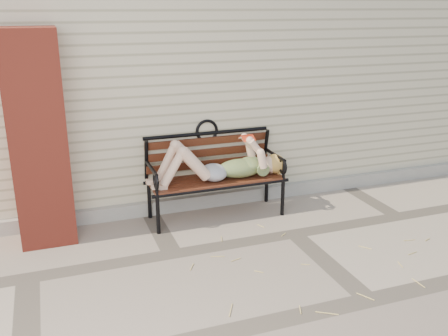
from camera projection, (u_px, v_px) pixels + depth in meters
name	position (u px, v px, depth m)	size (l,w,h in m)	color
ground	(294.00, 234.00, 4.99)	(80.00, 80.00, 0.00)	gray
house_wall	(202.00, 54.00, 7.20)	(8.00, 4.00, 3.00)	beige
foundation_strip	(256.00, 194.00, 5.83)	(8.00, 0.10, 0.15)	#A8A398
brick_pillar	(39.00, 139.00, 4.60)	(0.50, 0.50, 2.00)	#A13324
garden_bench	(213.00, 164.00, 5.31)	(1.55, 0.62, 1.01)	black
reading_woman	(218.00, 164.00, 5.20)	(1.47, 0.33, 0.46)	#0A3D4A
straw_scatter	(326.00, 252.00, 4.61)	(3.02, 1.46, 0.01)	tan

